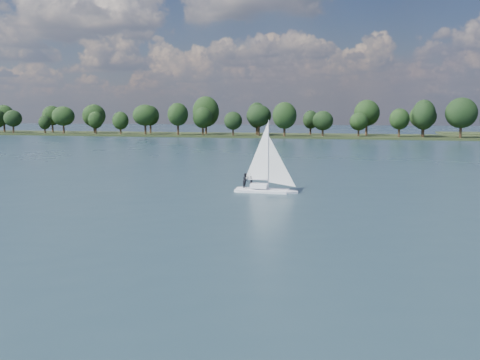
{
  "coord_description": "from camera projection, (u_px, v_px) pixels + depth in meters",
  "views": [
    {
      "loc": [
        23.75,
        -19.67,
        9.91
      ],
      "look_at": [
        8.39,
        37.84,
        2.5
      ],
      "focal_mm": 40.0,
      "sensor_mm": 36.0,
      "label": 1
    }
  ],
  "objects": [
    {
      "name": "ground",
      "position": [
        275.0,
        157.0,
        122.03
      ],
      "size": [
        700.0,
        700.0,
        0.0
      ],
      "primitive_type": "plane",
      "color": "#233342",
      "rests_on": "ground"
    },
    {
      "name": "far_shore",
      "position": [
        326.0,
        137.0,
        229.41
      ],
      "size": [
        660.0,
        40.0,
        1.5
      ],
      "primitive_type": "cube",
      "color": "black",
      "rests_on": "ground"
    },
    {
      "name": "sailboat",
      "position": [
        263.0,
        171.0,
        67.27
      ],
      "size": [
        7.3,
        2.13,
        9.58
      ],
      "rotation": [
        0.0,
        0.0,
        -0.01
      ],
      "color": "white",
      "rests_on": "ground"
    },
    {
      "name": "treeline",
      "position": [
        297.0,
        118.0,
        228.06
      ],
      "size": [
        562.59,
        74.27,
        18.72
      ],
      "color": "black",
      "rests_on": "ground"
    }
  ]
}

